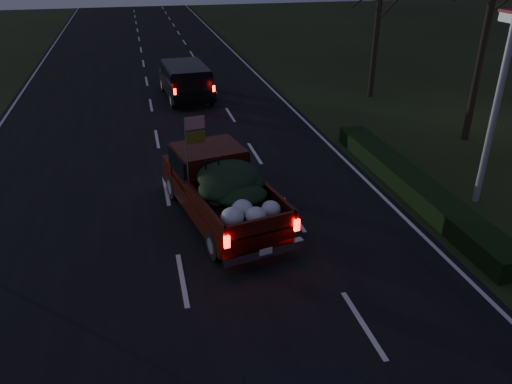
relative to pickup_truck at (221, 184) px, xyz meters
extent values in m
plane|color=black|center=(-1.48, -2.87, -1.07)|extent=(120.00, 120.00, 0.00)
cube|color=black|center=(-1.48, -2.87, -1.06)|extent=(14.00, 120.00, 0.02)
cube|color=black|center=(6.32, 0.13, -0.77)|extent=(1.00, 10.00, 0.60)
cylinder|color=silver|center=(8.02, -0.87, 3.43)|extent=(0.20, 0.20, 9.00)
cylinder|color=black|center=(11.02, 4.13, 3.18)|extent=(0.28, 0.28, 8.50)
cylinder|color=black|center=(10.02, 11.13, 2.43)|extent=(0.28, 0.28, 7.00)
cube|color=#3F1108|center=(-0.01, 0.02, -0.44)|extent=(3.08, 5.55, 0.58)
cube|color=#3F1108|center=(-0.19, 0.95, 0.35)|extent=(2.23, 2.02, 0.94)
cube|color=black|center=(-0.19, 0.95, 0.45)|extent=(2.31, 1.94, 0.58)
cube|color=#3F1108|center=(0.26, -1.32, -0.13)|extent=(2.47, 3.26, 0.06)
ellipsoid|color=black|center=(0.21, -0.79, 0.35)|extent=(2.01, 2.18, 0.63)
cylinder|color=gray|center=(-0.93, -0.16, 1.08)|extent=(0.03, 0.03, 2.10)
cube|color=red|center=(-0.66, -0.11, 1.95)|extent=(0.54, 0.13, 0.36)
cube|color=gold|center=(-0.66, -0.11, 1.53)|extent=(0.54, 0.13, 0.36)
cube|color=black|center=(0.42, 13.12, -0.42)|extent=(2.44, 5.17, 0.63)
cube|color=black|center=(0.43, 12.86, 0.29)|extent=(2.22, 3.80, 0.84)
cube|color=black|center=(0.43, 12.86, 0.38)|extent=(2.32, 3.70, 0.50)
camera|label=1|loc=(-2.05, -12.89, 6.25)|focal=35.00mm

